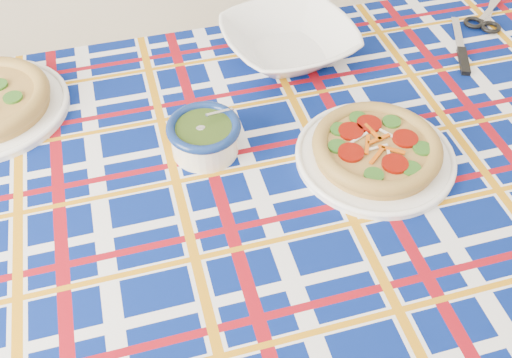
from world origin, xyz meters
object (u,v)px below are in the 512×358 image
object	(u,v)px
pesto_bowl	(204,134)
main_focaccia_plate	(377,148)
serving_bowl	(289,42)
dining_table	(290,204)

from	to	relation	value
pesto_bowl	main_focaccia_plate	bearing A→B (deg)	-20.63
main_focaccia_plate	serving_bowl	bearing A→B (deg)	97.77
serving_bowl	dining_table	bearing A→B (deg)	-107.36
main_focaccia_plate	pesto_bowl	world-z (taller)	pesto_bowl
main_focaccia_plate	pesto_bowl	bearing A→B (deg)	159.37
pesto_bowl	serving_bowl	size ratio (longest dim) A/B	0.48
dining_table	main_focaccia_plate	world-z (taller)	main_focaccia_plate
pesto_bowl	serving_bowl	world-z (taller)	pesto_bowl
serving_bowl	main_focaccia_plate	bearing A→B (deg)	-82.23
main_focaccia_plate	pesto_bowl	xyz separation A→B (m)	(-0.30, 0.11, 0.01)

